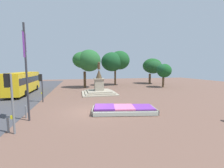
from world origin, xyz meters
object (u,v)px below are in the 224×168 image
Objects in this scene: statue_monument at (99,89)px; kerb_bollard_mid_a at (26,112)px; traffic_light_near_crossing at (10,93)px; city_bus at (23,82)px; flower_planter at (123,110)px; kerb_bollard_south at (8,124)px; traffic_light_mid_block at (41,83)px; banner_pole at (26,68)px.

statue_monument is 12.01m from kerb_bollard_mid_a.
traffic_light_near_crossing reaches higher than city_bus.
kerb_bollard_south is (-8.12, -2.45, 0.27)m from flower_planter.
statue_monument is 11.70m from city_bus.
traffic_light_mid_block is 6.59m from banner_pole.
kerb_bollard_south is (4.01, -15.14, -1.35)m from city_bus.
city_bus is at bearing 104.83° from kerb_bollard_south.
statue_monument is (-0.81, 9.90, 0.54)m from flower_planter.
banner_pole is 7.13× the size of kerb_bollard_mid_a.
kerb_bollard_south is at bearing 136.37° from traffic_light_near_crossing.
kerb_bollard_south is (-0.36, 0.34, -1.99)m from traffic_light_near_crossing.
statue_monument is 14.35m from kerb_bollard_south.
statue_monument reaches higher than flower_planter.
kerb_bollard_mid_a is at bearing 86.30° from kerb_bollard_south.
statue_monument is 0.71× the size of banner_pole.
traffic_light_near_crossing is 2.72m from banner_pole.
city_bus is at bearing 166.11° from statue_monument.
traffic_light_mid_block is at bearing -150.74° from statue_monument.
statue_monument reaches higher than city_bus.
traffic_light_mid_block reaches higher than flower_planter.
banner_pole is 3.98m from kerb_bollard_south.
flower_planter is 1.17× the size of statue_monument.
traffic_light_near_crossing is 16.10m from city_bus.
flower_planter is 1.64× the size of traffic_light_near_crossing.
statue_monument is 12.75m from banner_pole.
traffic_light_mid_block is at bearing 91.67° from traffic_light_near_crossing.
banner_pole reaches higher than statue_monument.
flower_planter is 0.83× the size of banner_pole.
flower_planter is 5.95× the size of kerb_bollard_mid_a.
traffic_light_mid_block is 3.24× the size of kerb_bollard_mid_a.
city_bus is at bearing 109.28° from banner_pole.
city_bus is (-4.61, 13.18, -2.06)m from banner_pole.
traffic_light_mid_block is at bearing 90.70° from kerb_bollard_mid_a.
flower_planter is 8.38m from banner_pole.
traffic_light_near_crossing is 3.71× the size of kerb_bollard_south.
banner_pole reaches higher than traffic_light_near_crossing.
statue_monument reaches higher than traffic_light_mid_block.
banner_pole is at bearing 83.97° from traffic_light_near_crossing.
banner_pole is 7.29× the size of kerb_bollard_south.
kerb_bollard_mid_a is (0.07, -5.63, -1.72)m from traffic_light_mid_block.
banner_pole is at bearing -70.72° from city_bus.
kerb_bollard_south is (-7.30, -12.35, -0.27)m from statue_monument.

